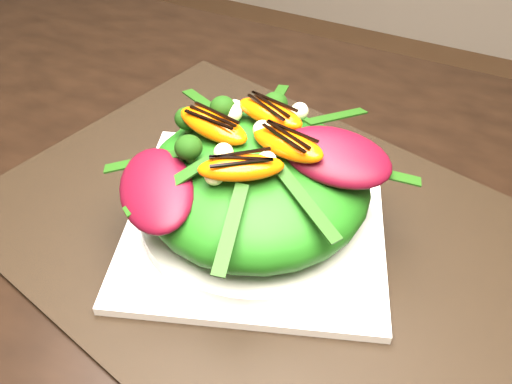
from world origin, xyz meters
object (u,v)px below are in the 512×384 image
at_px(dining_table, 189,265).
at_px(salad_bowl, 256,210).
at_px(placemat, 256,224).
at_px(plate_base, 256,219).
at_px(orange_segment, 257,131).
at_px(lettuce_mound, 256,182).

bearing_deg(dining_table, salad_bowl, 53.54).
distance_m(placemat, salad_bowl, 0.02).
relative_size(plate_base, orange_segment, 3.45).
distance_m(placemat, plate_base, 0.01).
height_order(salad_bowl, orange_segment, orange_segment).
bearing_deg(plate_base, placemat, 0.00).
bearing_deg(salad_bowl, orange_segment, 110.88).
relative_size(plate_base, salad_bowl, 1.11).
height_order(placemat, orange_segment, orange_segment).
distance_m(dining_table, placemat, 0.08).
relative_size(dining_table, orange_segment, 22.79).
height_order(lettuce_mound, orange_segment, orange_segment).
bearing_deg(salad_bowl, placemat, 0.00).
bearing_deg(lettuce_mound, orange_segment, 110.88).
distance_m(placemat, orange_segment, 0.10).
xyz_separation_m(plate_base, orange_segment, (-0.00, 0.01, 0.10)).
xyz_separation_m(placemat, plate_base, (0.00, 0.00, 0.01)).
bearing_deg(lettuce_mound, salad_bowl, 0.00).
bearing_deg(dining_table, lettuce_mound, 53.54).
height_order(dining_table, plate_base, dining_table).
height_order(placemat, lettuce_mound, lettuce_mound).
relative_size(dining_table, salad_bowl, 7.34).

